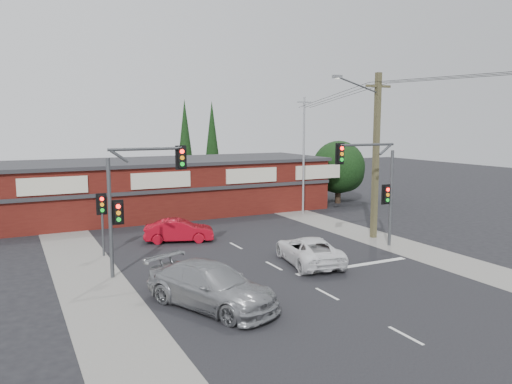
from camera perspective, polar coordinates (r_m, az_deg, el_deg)
name	(u,v)px	position (r m, az deg, el deg)	size (l,w,h in m)	color
ground	(277,268)	(24.73, 2.38, -8.63)	(120.00, 120.00, 0.00)	black
road_strip	(235,245)	(29.05, -2.43, -6.11)	(14.00, 70.00, 0.01)	black
verge_left	(81,264)	(26.83, -19.38, -7.73)	(3.00, 70.00, 0.02)	gray
verge_right	(353,231)	(33.35, 11.05, -4.41)	(3.00, 70.00, 0.02)	gray
stop_line	(353,266)	(25.39, 11.05, -8.30)	(6.50, 0.35, 0.01)	silver
white_suv	(309,250)	(25.36, 6.03, -6.64)	(2.28, 4.94, 1.37)	white
silver_suv	(211,286)	(19.52, -5.14, -10.64)	(2.34, 5.74, 1.67)	#939597
red_sedan	(179,231)	(30.16, -8.79, -4.37)	(1.42, 4.07, 1.34)	#AC0A1A
lane_dashes	(274,266)	(24.97, 2.06, -8.43)	(0.12, 38.17, 0.01)	silver
shop_building	(160,187)	(39.45, -10.95, 0.62)	(27.30, 8.40, 4.22)	#48120E
tree_cluster	(337,170)	(44.86, 9.27, 2.50)	(5.90, 5.10, 5.50)	#2D2116
conifer_near	(185,140)	(47.20, -8.11, 5.93)	(1.80, 1.80, 9.25)	#2D2116
conifer_far	(212,139)	(50.28, -5.04, 6.09)	(1.80, 1.80, 9.25)	#2D2116
traffic_mast_left	(133,191)	(23.49, -13.86, 0.08)	(3.77, 0.27, 5.97)	#47494C
traffic_mast_right	(376,179)	(28.63, 13.54, 1.49)	(3.96, 0.27, 5.97)	#47494C
pedestal_signal	(102,212)	(27.47, -17.19, -2.15)	(0.55, 0.27, 3.38)	#47494C
utility_pole	(374,150)	(30.99, 13.39, 4.66)	(4.38, 0.59, 10.00)	brown
steel_pole	(304,153)	(38.70, 5.47, 4.41)	(1.20, 0.16, 9.00)	gray
power_lines	(451,82)	(27.16, 21.38, 11.61)	(2.01, 29.00, 1.22)	black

